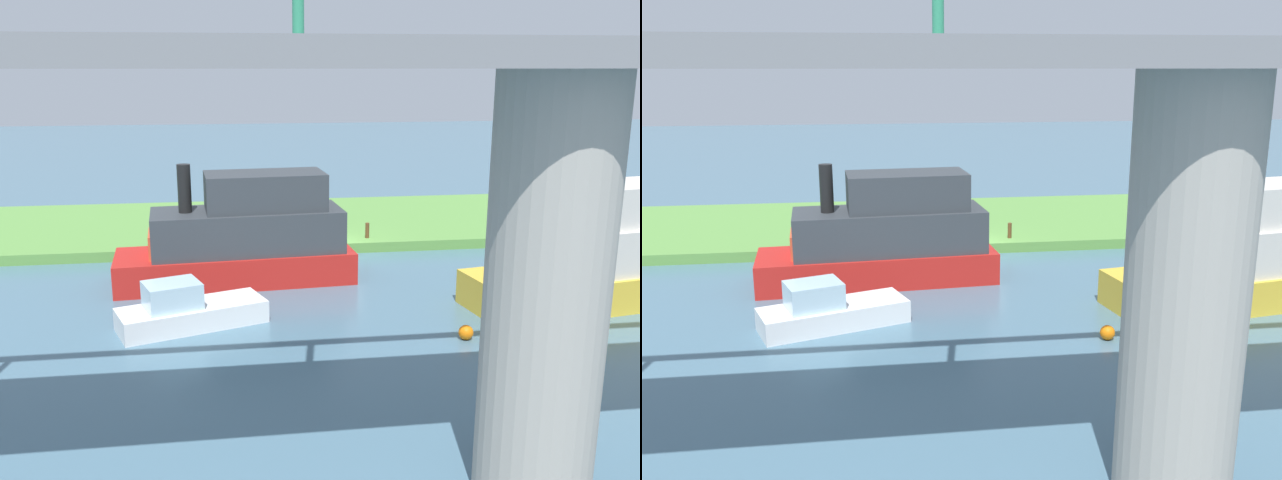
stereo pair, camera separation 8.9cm
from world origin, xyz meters
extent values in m
plane|color=#476B7F|center=(0.00, 0.00, 0.00)|extent=(160.00, 160.00, 0.00)
cube|color=#5B9342|center=(0.00, -6.00, 0.25)|extent=(80.00, 12.00, 0.50)
cylinder|color=#9E998E|center=(-0.92, 19.78, 4.44)|extent=(2.47, 2.47, 8.87)
cube|color=slate|center=(-0.92, 19.78, 9.12)|extent=(66.32, 4.00, 0.50)
cylinder|color=#2D334C|center=(1.62, -3.25, 0.78)|extent=(0.29, 0.29, 0.55)
cylinder|color=gold|center=(1.62, -3.25, 1.35)|extent=(0.47, 0.47, 0.60)
sphere|color=tan|center=(1.62, -3.25, 1.77)|extent=(0.24, 0.24, 0.24)
cylinder|color=brown|center=(-1.70, -1.02, 0.89)|extent=(0.20, 0.20, 0.77)
cube|color=gold|center=(-8.56, 8.43, 0.66)|extent=(10.33, 4.90, 1.32)
cube|color=beige|center=(-9.11, 8.34, 2.20)|extent=(8.31, 4.25, 1.76)
cube|color=beige|center=(-9.87, 8.22, 3.86)|extent=(5.31, 3.30, 1.54)
cylinder|color=black|center=(-6.61, 8.76, 4.08)|extent=(0.55, 0.55, 1.98)
cube|color=#D84C2D|center=(-5.96, 8.87, 1.82)|extent=(2.07, 2.25, 0.99)
cube|color=white|center=(6.64, 8.83, 0.40)|extent=(5.42, 3.40, 0.79)
cube|color=silver|center=(7.28, 9.05, 1.25)|extent=(2.21, 1.98, 0.91)
cube|color=red|center=(5.01, 3.71, 0.66)|extent=(10.11, 4.00, 1.32)
cube|color=#33383D|center=(4.46, 3.67, 2.20)|extent=(8.11, 3.53, 1.76)
cube|color=#33383D|center=(3.69, 3.61, 3.85)|extent=(5.11, 2.85, 1.54)
cylinder|color=black|center=(6.98, 3.85, 4.07)|extent=(0.55, 0.55, 1.98)
cube|color=#D84C2D|center=(7.64, 3.89, 1.81)|extent=(1.90, 2.10, 0.99)
sphere|color=orange|center=(-2.48, 11.37, 0.25)|extent=(0.50, 0.50, 0.50)
camera|label=1|loc=(5.42, 32.22, 8.91)|focal=38.91mm
camera|label=2|loc=(5.34, 32.23, 8.91)|focal=38.91mm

